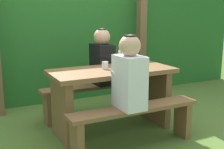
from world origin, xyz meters
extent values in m
plane|color=#4F6E2D|center=(0.00, 0.00, 0.00)|extent=(12.00, 12.00, 0.00)
cube|color=#236023|center=(0.00, 1.69, 0.91)|extent=(6.40, 0.65, 1.83)
cube|color=brown|center=(1.11, 1.14, 1.08)|extent=(0.12, 0.12, 2.16)
cube|color=brown|center=(0.00, 0.00, 0.70)|extent=(1.40, 0.64, 0.05)
cube|color=brown|center=(-0.60, 0.00, 0.34)|extent=(0.08, 0.54, 0.68)
cube|color=brown|center=(0.60, 0.00, 0.34)|extent=(0.08, 0.54, 0.68)
cube|color=brown|center=(0.00, -0.50, 0.41)|extent=(1.40, 0.24, 0.04)
cube|color=brown|center=(-0.62, -0.50, 0.20)|extent=(0.07, 0.22, 0.39)
cube|color=brown|center=(0.62, -0.50, 0.20)|extent=(0.07, 0.22, 0.39)
cube|color=brown|center=(0.00, 0.50, 0.41)|extent=(1.40, 0.24, 0.04)
cube|color=brown|center=(-0.62, 0.50, 0.20)|extent=(0.07, 0.22, 0.39)
cube|color=brown|center=(0.62, 0.50, 0.20)|extent=(0.07, 0.22, 0.39)
cube|color=silver|center=(-0.07, -0.50, 0.69)|extent=(0.22, 0.34, 0.52)
sphere|color=tan|center=(-0.07, -0.50, 1.05)|extent=(0.21, 0.21, 0.21)
cylinder|color=black|center=(-0.07, -0.50, 1.14)|extent=(0.12, 0.12, 0.02)
cylinder|color=silver|center=(-0.07, -0.36, 0.80)|extent=(0.25, 0.07, 0.15)
cube|color=black|center=(0.11, 0.50, 0.69)|extent=(0.22, 0.34, 0.52)
sphere|color=tan|center=(0.11, 0.50, 1.05)|extent=(0.21, 0.21, 0.21)
cylinder|color=black|center=(0.11, 0.50, 1.14)|extent=(0.12, 0.12, 0.02)
cylinder|color=black|center=(0.11, 0.36, 0.80)|extent=(0.25, 0.07, 0.15)
cylinder|color=silver|center=(-0.06, 0.05, 0.77)|extent=(0.07, 0.07, 0.08)
cylinder|color=silver|center=(0.09, -0.01, 0.81)|extent=(0.06, 0.06, 0.16)
cylinder|color=silver|center=(0.09, -0.01, 0.92)|extent=(0.03, 0.03, 0.05)
cube|color=black|center=(0.26, 0.02, 0.73)|extent=(0.13, 0.16, 0.01)
camera|label=1|loc=(-1.49, -2.92, 1.37)|focal=47.70mm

